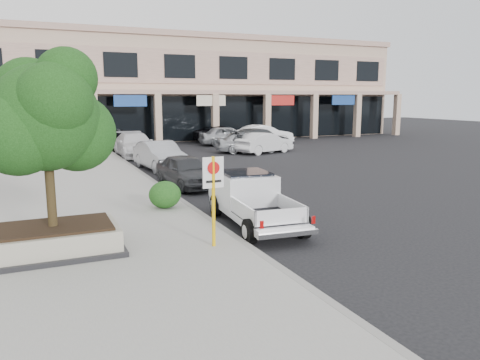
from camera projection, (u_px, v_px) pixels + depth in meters
name	position (u px, v px, depth m)	size (l,w,h in m)	color
ground	(292.00, 239.00, 13.01)	(120.00, 120.00, 0.00)	black
sidewalk	(68.00, 209.00, 16.21)	(8.00, 52.00, 0.15)	gray
curb	(178.00, 199.00, 17.78)	(0.20, 52.00, 0.15)	gray
strip_mall	(190.00, 88.00, 45.92)	(40.55, 12.43, 9.50)	tan
planter	(54.00, 239.00, 11.40)	(3.20, 2.20, 0.68)	black
planter_tree	(51.00, 118.00, 11.07)	(2.90, 2.55, 4.00)	#2E2212
no_parking_sign	(213.00, 189.00, 11.69)	(0.55, 0.09, 2.30)	yellow
hedge	(165.00, 195.00, 15.93)	(1.10, 0.99, 0.94)	#134313
pickup_truck	(255.00, 201.00, 14.24)	(1.84, 4.96, 1.56)	white
curb_car_a	(186.00, 171.00, 20.48)	(1.67, 4.14, 1.41)	#2D2E32
curb_car_b	(160.00, 156.00, 25.21)	(1.63, 4.68, 1.54)	#999BA1
curb_car_c	(135.00, 145.00, 30.92)	(2.20, 5.41, 1.57)	silver
curb_car_d	(116.00, 139.00, 35.66)	(2.37, 5.14, 1.43)	black
lot_car_a	(247.00, 142.00, 33.09)	(1.82, 4.53, 1.55)	#ADB1B6
lot_car_b	(265.00, 143.00, 32.79)	(1.53, 4.39, 1.45)	silver
lot_car_c	(259.00, 139.00, 34.39)	(2.29, 5.64, 1.64)	#333638
lot_car_d	(223.00, 134.00, 40.73)	(2.36, 5.12, 1.42)	black
lot_car_e	(228.00, 135.00, 38.14)	(1.87, 4.66, 1.59)	#A2A5AA
lot_car_f	(264.00, 135.00, 38.93)	(1.70, 4.89, 1.61)	white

